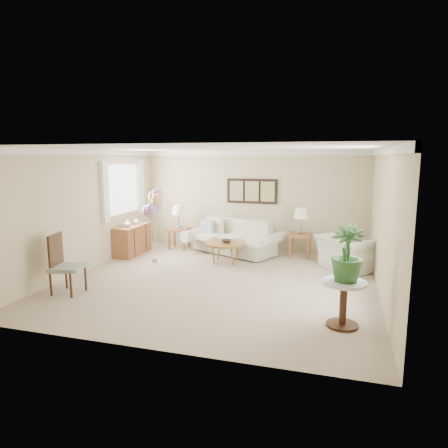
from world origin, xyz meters
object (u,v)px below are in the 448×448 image
Objects in this scene: sofa at (234,240)px; balloon_cluster at (154,203)px; armchair at (348,253)px; accent_chair at (64,263)px; coffee_table at (225,244)px.

sofa is 2.35m from balloon_cluster.
armchair is 0.66× the size of balloon_cluster.
balloon_cluster is at bearing 55.76° from armchair.
balloon_cluster is at bearing 74.81° from accent_chair.
sofa is at bearing 60.35° from accent_chair.
armchair is at bearing 8.42° from balloon_cluster.
sofa is 0.97m from coffee_table.
accent_chair reaches higher than sofa.
armchair is (2.77, -0.79, 0.03)m from sofa.
coffee_table is at bearing -87.45° from sofa.
accent_chair is (-2.21, -2.85, 0.12)m from coffee_table.
balloon_cluster is at bearing -163.37° from coffee_table.
accent_chair reaches higher than armchair.
sofa is at bearing 92.55° from coffee_table.
sofa is 1.53× the size of balloon_cluster.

